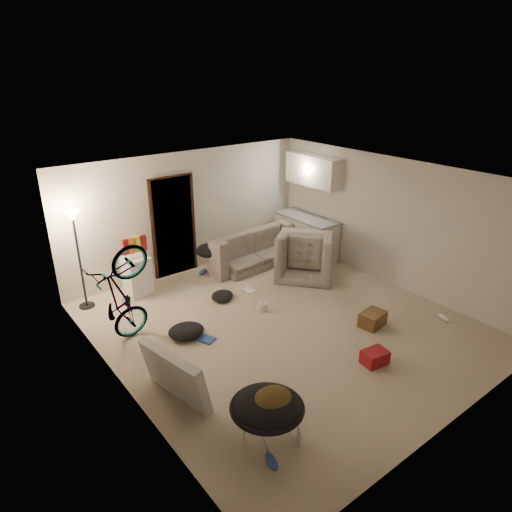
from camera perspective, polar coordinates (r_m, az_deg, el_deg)
floor at (r=7.81m, az=3.28°, el=-8.64°), size 5.50×6.00×0.02m
ceiling at (r=6.84m, az=3.76°, el=9.66°), size 5.50×6.00×0.02m
wall_back at (r=9.57m, az=-8.42°, el=5.48°), size 5.50×0.02×2.50m
wall_front at (r=5.60m, az=24.39°, el=-9.66°), size 5.50×0.02×2.50m
wall_left at (r=5.97m, az=-17.10°, el=-6.40°), size 0.02×6.00×2.50m
wall_right at (r=9.18m, az=16.68°, el=4.01°), size 0.02×6.00×2.50m
doorway at (r=9.43m, az=-10.33°, el=3.62°), size 0.85×0.10×2.04m
door_trim at (r=9.40m, az=-10.24°, el=3.57°), size 0.97×0.04×2.10m
floor_lamp at (r=8.38m, az=-21.56°, el=1.97°), size 0.28×0.28×1.81m
kitchen_counter at (r=10.44m, az=6.32°, el=2.38°), size 0.60×1.50×0.88m
counter_top at (r=10.28m, az=6.43°, el=4.78°), size 0.64×1.54×0.04m
kitchen_uppers at (r=10.10m, az=7.24°, el=10.58°), size 0.38×1.40×0.65m
sofa at (r=9.98m, az=-1.18°, el=0.70°), size 2.12×0.94×0.61m
armchair at (r=9.56m, az=6.34°, el=-0.08°), size 1.47×1.49×0.73m
bicycle at (r=7.40m, az=-16.22°, el=-7.48°), size 1.73×0.85×0.97m
book_asset at (r=5.70m, az=5.55°, el=-22.68°), size 0.28×0.26×0.02m
mini_fridge at (r=8.91m, az=-14.62°, el=-2.39°), size 0.46×0.46×0.75m
snack_box_0 at (r=8.62m, az=-16.05°, el=1.08°), size 0.11×0.09×0.30m
snack_box_1 at (r=8.66m, az=-15.33°, el=1.27°), size 0.11×0.09×0.30m
snack_box_2 at (r=8.70m, az=-14.60°, el=1.45°), size 0.11×0.09×0.30m
snack_box_3 at (r=8.74m, az=-13.89°, el=1.63°), size 0.10×0.07×0.30m
saucer_chair at (r=5.54m, az=1.38°, el=-19.03°), size 0.87×0.87×0.62m
hoodie at (r=5.42m, az=2.04°, el=-17.47°), size 0.49×0.41×0.22m
sofa_drape at (r=9.40m, az=-5.85°, el=0.71°), size 0.66×0.59×0.28m
tv_box at (r=6.16m, az=-10.10°, el=-14.49°), size 0.49×1.14×0.74m
drink_case_a at (r=7.96m, az=14.36°, el=-7.63°), size 0.48×0.37×0.25m
drink_case_b at (r=7.06m, az=14.62°, el=-12.14°), size 0.40×0.32×0.21m
juicer at (r=8.15m, az=0.85°, el=-6.27°), size 0.17×0.17×0.24m
newspaper at (r=8.98m, az=-7.70°, el=-4.28°), size 0.60×0.64×0.01m
book_blue at (r=7.44m, az=-6.28°, el=-10.29°), size 0.29×0.33×0.03m
book_white at (r=8.87m, az=-0.83°, el=-4.35°), size 0.21×0.25×0.02m
shoe_0 at (r=9.62m, az=-6.65°, el=-1.98°), size 0.29×0.23×0.10m
shoe_1 at (r=9.40m, az=-1.69°, el=-2.41°), size 0.30×0.27×0.11m
shoe_2 at (r=5.48m, az=1.94°, el=-24.27°), size 0.18×0.29×0.10m
shoe_4 at (r=8.53m, az=22.43°, el=-7.15°), size 0.18×0.28×0.10m
clothes_lump_a at (r=7.54m, az=-8.72°, el=-9.24°), size 0.68×0.62×0.19m
clothes_lump_b at (r=8.58m, az=-4.24°, el=-4.99°), size 0.61×0.60×0.14m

